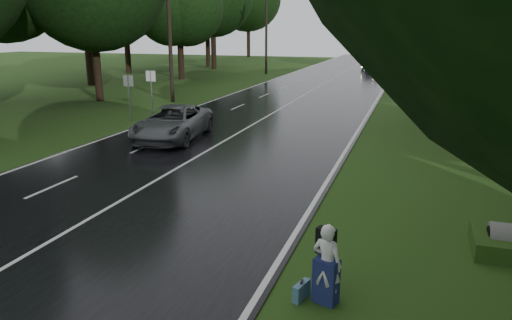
{
  "coord_description": "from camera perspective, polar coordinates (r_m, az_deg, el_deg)",
  "views": [
    {
      "loc": [
        8.48,
        -10.34,
        5.27
      ],
      "look_at": [
        3.73,
        3.84,
        1.1
      ],
      "focal_mm": 33.27,
      "sensor_mm": 36.0,
      "label": 1
    }
  ],
  "objects": [
    {
      "name": "road_sign_a",
      "position": [
        28.88,
        -14.79,
        4.55
      ],
      "size": [
        0.64,
        0.1,
        2.67
      ],
      "primitive_type": null,
      "color": "white",
      "rests_on": "ground"
    },
    {
      "name": "suitcase",
      "position": [
        9.92,
        5.49,
        -15.39
      ],
      "size": [
        0.28,
        0.52,
        0.36
      ],
      "primitive_type": "cube",
      "rotation": [
        0.0,
        0.0,
        5.99
      ],
      "color": "#426A81",
      "rests_on": "ground"
    },
    {
      "name": "tree_right_e",
      "position": [
        42.86,
        28.39,
        6.66
      ],
      "size": [
        8.41,
        8.41,
        13.13
      ],
      "primitive_type": null,
      "color": "black",
      "rests_on": "ground"
    },
    {
      "name": "tree_left_d",
      "position": [
        37.74,
        -18.22,
        6.78
      ],
      "size": [
        9.4,
        9.4,
        14.69
      ],
      "primitive_type": null,
      "color": "black",
      "rests_on": "ground"
    },
    {
      "name": "hitchhiker",
      "position": [
        9.59,
        8.49,
        -12.53
      ],
      "size": [
        0.7,
        0.67,
        1.68
      ],
      "color": "silver",
      "rests_on": "ground"
    },
    {
      "name": "ground",
      "position": [
        14.38,
        -19.46,
        -6.87
      ],
      "size": [
        160.0,
        160.0,
        0.0
      ],
      "primitive_type": "plane",
      "color": "#244313",
      "rests_on": "ground"
    },
    {
      "name": "road",
      "position": [
        31.94,
        2.88,
        6.1
      ],
      "size": [
        12.0,
        140.0,
        0.04
      ],
      "primitive_type": "cube",
      "color": "black",
      "rests_on": "ground"
    },
    {
      "name": "tree_left_f",
      "position": [
        64.38,
        -5.06,
        10.82
      ],
      "size": [
        10.37,
        10.37,
        16.21
      ],
      "primitive_type": null,
      "color": "black",
      "rests_on": "ground"
    },
    {
      "name": "tree_right_f",
      "position": [
        57.82,
        26.42,
        8.75
      ],
      "size": [
        9.85,
        9.85,
        15.39
      ],
      "primitive_type": null,
      "color": "black",
      "rests_on": "ground"
    },
    {
      "name": "road_sign_b",
      "position": [
        30.95,
        -12.29,
        5.42
      ],
      "size": [
        0.65,
        0.1,
        2.72
      ],
      "primitive_type": null,
      "color": "white",
      "rests_on": "ground"
    },
    {
      "name": "far_car",
      "position": [
        62.79,
        13.5,
        11.05
      ],
      "size": [
        2.66,
        4.69,
        1.46
      ],
      "primitive_type": "imported",
      "rotation": [
        0.0,
        0.0,
        3.41
      ],
      "color": "black",
      "rests_on": "road"
    },
    {
      "name": "utility_pole_far",
      "position": [
        57.3,
        1.22,
        10.3
      ],
      "size": [
        1.8,
        0.28,
        9.88
      ],
      "primitive_type": null,
      "color": "black",
      "rests_on": "ground"
    },
    {
      "name": "tree_left_e",
      "position": [
        52.06,
        -8.91,
        9.59
      ],
      "size": [
        8.3,
        8.3,
        12.98
      ],
      "primitive_type": null,
      "color": "black",
      "rests_on": "ground"
    },
    {
      "name": "lane_center",
      "position": [
        31.94,
        2.88,
        6.14
      ],
      "size": [
        0.12,
        140.0,
        0.01
      ],
      "primitive_type": "cube",
      "color": "silver",
      "rests_on": "road"
    },
    {
      "name": "grey_car",
      "position": [
        23.44,
        -9.99,
        4.44
      ],
      "size": [
        3.31,
        6.01,
        1.6
      ],
      "primitive_type": "imported",
      "rotation": [
        0.0,
        0.0,
        0.12
      ],
      "color": "#575B5D",
      "rests_on": "road"
    },
    {
      "name": "tree_right_d",
      "position": [
        29.4,
        27.27,
        3.51
      ],
      "size": [
        9.72,
        9.72,
        15.18
      ],
      "primitive_type": null,
      "color": "black",
      "rests_on": "ground"
    },
    {
      "name": "utility_pole_mid",
      "position": [
        35.95,
        -9.97,
        6.92
      ],
      "size": [
        1.8,
        0.28,
        9.61
      ],
      "primitive_type": null,
      "color": "black",
      "rests_on": "ground"
    }
  ]
}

